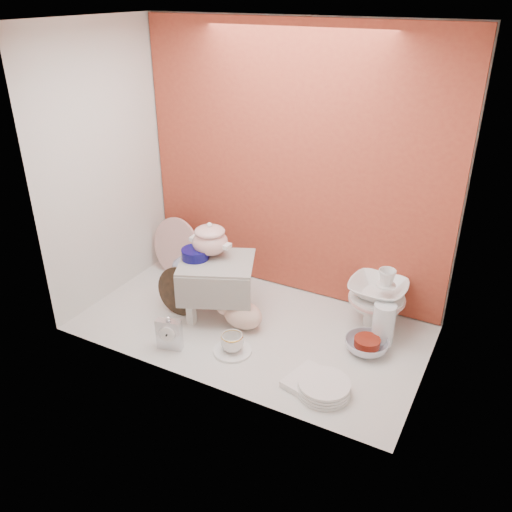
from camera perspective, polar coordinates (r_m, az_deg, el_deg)
The scene contains 17 objects.
ground at distance 2.88m, azimuth -0.54°, elevation -7.55°, with size 1.80×1.80×0.00m, color silver.
niche_shell at distance 2.62m, azimuth 1.28°, elevation 11.49°, with size 1.86×1.03×1.53m.
step_stool at distance 2.90m, azimuth -4.13°, elevation -3.42°, with size 0.39×0.33×0.33m, color silver, non-canonical shape.
soup_tureen at distance 2.85m, azimuth -4.92°, elevation 1.83°, with size 0.23×0.23×0.19m, color white, non-canonical shape.
cobalt_bowl at distance 2.85m, azimuth -6.50°, elevation 0.24°, with size 0.15×0.15×0.05m, color #0D0B53.
floral_platter at distance 3.33m, azimuth -8.51°, elevation 0.94°, with size 0.37×0.09×0.37m, color white, non-canonical shape.
blue_white_vase at distance 3.30m, azimuth -7.12°, elevation -0.72°, with size 0.21×0.21×0.22m, color white.
lacquer_tray at distance 2.95m, azimuth -8.15°, elevation -3.74°, with size 0.28×0.05×0.28m, color black, non-canonical shape.
mantel_clock at distance 2.70m, azimuth -9.24°, elevation -8.08°, with size 0.13×0.04×0.18m, color silver.
plush_pig at distance 2.83m, azimuth -1.40°, elevation -6.26°, with size 0.27×0.19×0.16m, color beige.
teacup_saucer at distance 2.70m, azimuth -2.53°, elevation -10.06°, with size 0.19×0.19×0.01m, color white.
gold_rim_teacup at distance 2.67m, azimuth -2.55°, elevation -9.17°, with size 0.11×0.11×0.09m, color white.
lattice_dish at distance 2.51m, azimuth 6.08°, elevation -13.28°, with size 0.22×0.22×0.03m, color white.
dinner_plate_stack at distance 2.47m, azimuth 7.27°, elevation -13.72°, with size 0.25×0.25×0.06m, color white.
crystal_bowl at distance 2.74m, azimuth 11.72°, elevation -9.31°, with size 0.22×0.22×0.07m, color silver.
clear_glass_vase at distance 2.77m, azimuth 13.41°, elevation -7.07°, with size 0.11×0.11×0.22m, color silver.
porcelain_tower at distance 2.88m, azimuth 12.78°, elevation -4.20°, with size 0.30×0.30×0.34m, color white, non-canonical shape.
Camera 1 is at (1.14, -2.08, 1.63)m, focal length 37.54 mm.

